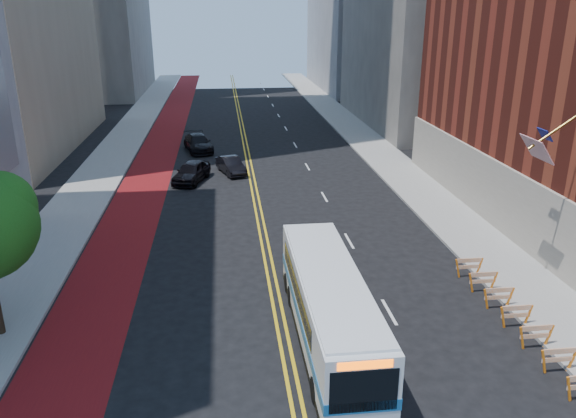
% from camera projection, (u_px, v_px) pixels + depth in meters
% --- Properties ---
extents(ground, '(160.00, 160.00, 0.00)m').
position_uv_depth(ground, '(299.00, 414.00, 18.31)').
color(ground, black).
rests_on(ground, ground).
extents(sidewalk_left, '(4.00, 140.00, 0.15)m').
position_uv_depth(sidewalk_left, '(101.00, 172.00, 45.03)').
color(sidewalk_left, gray).
rests_on(sidewalk_left, ground).
extents(sidewalk_right, '(4.00, 140.00, 0.15)m').
position_uv_depth(sidewalk_right, '(391.00, 163.00, 47.66)').
color(sidewalk_right, gray).
rests_on(sidewalk_right, ground).
extents(bus_lane_paint, '(3.60, 140.00, 0.01)m').
position_uv_depth(bus_lane_paint, '(150.00, 172.00, 45.48)').
color(bus_lane_paint, maroon).
rests_on(bus_lane_paint, ground).
extents(center_line_inner, '(0.14, 140.00, 0.01)m').
position_uv_depth(center_line_inner, '(248.00, 169.00, 46.35)').
color(center_line_inner, gold).
rests_on(center_line_inner, ground).
extents(center_line_outer, '(0.14, 140.00, 0.01)m').
position_uv_depth(center_line_outer, '(252.00, 168.00, 46.39)').
color(center_line_outer, gold).
rests_on(center_line_outer, ground).
extents(lane_dashes, '(0.14, 98.20, 0.01)m').
position_uv_depth(lane_dashes, '(295.00, 145.00, 54.37)').
color(lane_dashes, silver).
rests_on(lane_dashes, ground).
extents(construction_barriers, '(1.42, 10.91, 1.00)m').
position_uv_depth(construction_barriers, '(526.00, 323.00, 22.34)').
color(construction_barriers, orange).
rests_on(construction_barriers, ground).
extents(transit_bus, '(2.44, 10.98, 3.02)m').
position_uv_depth(transit_bus, '(328.00, 305.00, 21.86)').
color(transit_bus, silver).
rests_on(transit_bus, ground).
extents(car_a, '(3.20, 4.93, 1.56)m').
position_uv_depth(car_a, '(191.00, 172.00, 42.62)').
color(car_a, black).
rests_on(car_a, ground).
extents(car_b, '(2.54, 4.24, 1.32)m').
position_uv_depth(car_b, '(231.00, 165.00, 44.81)').
color(car_b, black).
rests_on(car_b, ground).
extents(car_c, '(3.21, 5.55, 1.51)m').
position_uv_depth(car_c, '(198.00, 143.00, 51.80)').
color(car_c, black).
rests_on(car_c, ground).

